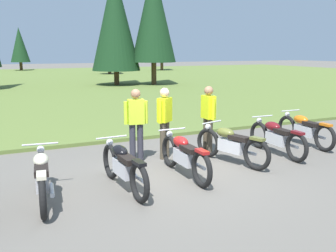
# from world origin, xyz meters

# --- Properties ---
(ground_plane) EXTENTS (140.00, 140.00, 0.00)m
(ground_plane) POSITION_xyz_m (0.00, 0.00, 0.00)
(ground_plane) COLOR #605B54
(grass_moorland) EXTENTS (80.00, 44.00, 0.10)m
(grass_moorland) POSITION_xyz_m (0.00, 25.14, 0.05)
(grass_moorland) COLOR #5B7033
(grass_moorland) RESTS_ON ground
(motorcycle_cream) EXTENTS (0.62, 2.10, 0.88)m
(motorcycle_cream) POSITION_xyz_m (-2.76, -0.33, 0.44)
(motorcycle_cream) COLOR black
(motorcycle_cream) RESTS_ON ground
(motorcycle_black) EXTENTS (0.62, 2.10, 0.88)m
(motorcycle_black) POSITION_xyz_m (-1.34, -0.35, 0.44)
(motorcycle_black) COLOR black
(motorcycle_black) RESTS_ON ground
(motorcycle_red) EXTENTS (0.62, 2.10, 0.88)m
(motorcycle_red) POSITION_xyz_m (0.01, -0.17, 0.44)
(motorcycle_red) COLOR black
(motorcycle_red) RESTS_ON ground
(motorcycle_olive) EXTENTS (0.81, 2.05, 0.88)m
(motorcycle_olive) POSITION_xyz_m (1.37, 0.19, 0.44)
(motorcycle_olive) COLOR black
(motorcycle_olive) RESTS_ON ground
(motorcycle_maroon) EXTENTS (0.62, 2.10, 0.88)m
(motorcycle_maroon) POSITION_xyz_m (2.79, 0.32, 0.44)
(motorcycle_maroon) COLOR black
(motorcycle_maroon) RESTS_ON ground
(motorcycle_orange) EXTENTS (0.62, 2.10, 0.88)m
(motorcycle_orange) POSITION_xyz_m (4.11, 0.74, 0.44)
(motorcycle_orange) COLOR black
(motorcycle_orange) RESTS_ON ground
(rider_with_back_turned) EXTENTS (0.22, 0.55, 1.67)m
(rider_with_back_turned) POSITION_xyz_m (1.34, 1.14, 0.95)
(rider_with_back_turned) COLOR #4C4233
(rider_with_back_turned) RESTS_ON ground
(rider_in_hivis_vest) EXTENTS (0.45, 0.40, 1.67)m
(rider_in_hivis_vest) POSITION_xyz_m (0.19, 1.19, 0.95)
(rider_in_hivis_vest) COLOR #4C4233
(rider_in_hivis_vest) RESTS_ON ground
(rider_near_row_end) EXTENTS (0.54, 0.28, 1.67)m
(rider_near_row_end) POSITION_xyz_m (-0.51, 1.22, 0.95)
(rider_near_row_end) COLOR #2D2D38
(rider_near_row_end) RESTS_ON ground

